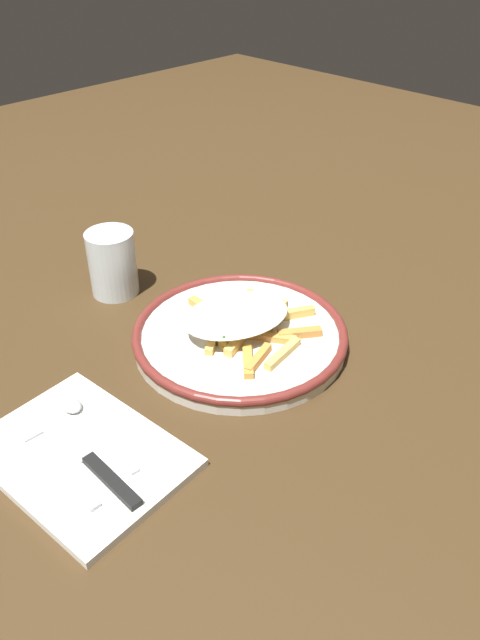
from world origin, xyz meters
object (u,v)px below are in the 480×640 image
object	(u,v)px
plate	(240,335)
spoon	(86,420)
napkin	(82,456)
knife	(90,460)
water_glass	(112,263)
fries_heap	(241,320)
fork	(53,458)

from	to	relation	value
plate	spoon	distance (m)	0.25
napkin	knife	size ratio (longest dim) A/B	1.09
water_glass	spoon	bearing A→B (deg)	-132.37
fries_heap	fork	xyz separation A→B (m)	(-0.31, -0.01, -0.02)
knife	spoon	size ratio (longest dim) A/B	1.38
spoon	water_glass	bearing A→B (deg)	47.63
fries_heap	fork	world-z (taller)	fries_heap
plate	knife	size ratio (longest dim) A/B	1.41
knife	water_glass	distance (m)	0.37
fries_heap	water_glass	distance (m)	0.24
napkin	spoon	world-z (taller)	spoon
plate	water_glass	xyz separation A→B (m)	(-0.04, 0.23, 0.04)
plate	fries_heap	size ratio (longest dim) A/B	1.49
water_glass	napkin	bearing A→B (deg)	-132.16
fries_heap	fork	distance (m)	0.31
fries_heap	knife	distance (m)	0.28
knife	spoon	xyz separation A→B (m)	(0.03, 0.05, 0.00)
fork	plate	bearing A→B (deg)	2.51
fries_heap	fork	bearing A→B (deg)	-177.22
fries_heap	spoon	distance (m)	0.25
napkin	knife	world-z (taller)	knife
fork	spoon	world-z (taller)	spoon
plate	napkin	xyz separation A→B (m)	(-0.28, -0.03, -0.01)
water_glass	knife	bearing A→B (deg)	-130.20
knife	fries_heap	bearing A→B (deg)	9.37
fries_heap	water_glass	bearing A→B (deg)	100.76
fries_heap	napkin	world-z (taller)	fries_heap
napkin	knife	bearing A→B (deg)	-91.25
plate	fork	bearing A→B (deg)	-177.49
spoon	water_glass	distance (m)	0.30
fries_heap	napkin	xyz separation A→B (m)	(-0.28, -0.03, -0.03)
spoon	fork	bearing A→B (deg)	-158.45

